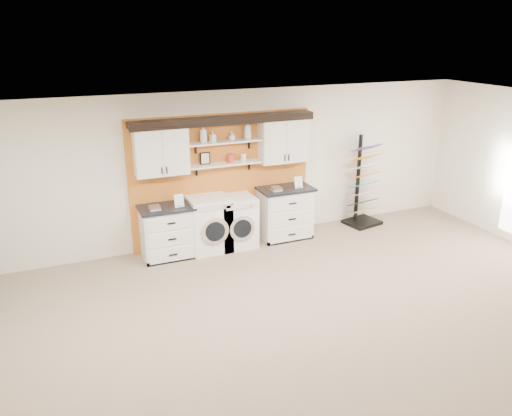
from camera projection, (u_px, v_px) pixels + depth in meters
name	position (u px, v px, depth m)	size (l,w,h in m)	color
floor	(330.00, 359.00, 6.09)	(10.00, 10.00, 0.00)	gray
ceiling	(344.00, 131.00, 5.14)	(10.00, 10.00, 0.00)	white
wall_back	(222.00, 168.00, 9.09)	(10.00, 10.00, 0.00)	silver
accent_panel	(222.00, 179.00, 9.13)	(3.40, 0.07, 2.40)	#C16520
upper_cabinet_left	(161.00, 150.00, 8.34)	(0.90, 0.35, 0.84)	white
upper_cabinet_right	(283.00, 140.00, 9.15)	(0.90, 0.35, 0.84)	white
shelf_lower	(225.00, 164.00, 8.87)	(1.32, 0.28, 0.03)	white
shelf_upper	(225.00, 142.00, 8.73)	(1.32, 0.28, 0.03)	white
crown_molding	(224.00, 119.00, 8.61)	(3.30, 0.41, 0.13)	black
picture_frame	(205.00, 158.00, 8.74)	(0.18, 0.02, 0.22)	black
canister_red	(230.00, 158.00, 8.87)	(0.11, 0.11, 0.16)	red
canister_cream	(243.00, 157.00, 8.97)	(0.10, 0.10, 0.14)	silver
base_cabinet_left	(168.00, 232.00, 8.68)	(0.96, 0.66, 0.94)	white
base_cabinet_right	(285.00, 213.00, 9.49)	(1.02, 0.66, 1.00)	white
washer	(209.00, 224.00, 8.94)	(0.71, 0.71, 1.00)	white
dryer	(236.00, 221.00, 9.13)	(0.68, 0.71, 0.94)	white
sample_rack	(363.00, 197.00, 10.14)	(0.76, 0.67, 1.83)	black
soap_bottle_a	(203.00, 134.00, 8.54)	(0.12, 0.12, 0.31)	silver
soap_bottle_b	(213.00, 136.00, 8.62)	(0.09, 0.09, 0.19)	silver
soap_bottle_c	(232.00, 136.00, 8.75)	(0.13, 0.13, 0.16)	silver
soap_bottle_d	(248.00, 130.00, 8.83)	(0.13, 0.13, 0.34)	silver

